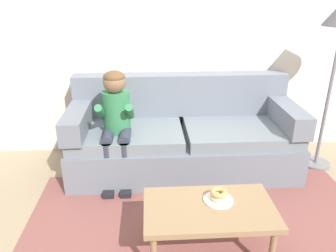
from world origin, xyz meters
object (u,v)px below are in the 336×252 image
donut (218,197)px  coffee_table (209,212)px  couch (183,138)px  person_child (116,117)px

donut → coffee_table: bearing=-138.4°
couch → coffee_table: 1.28m
donut → person_child: bearing=127.9°
person_child → donut: 1.30m
coffee_table → person_child: (-0.71, 1.07, 0.31)m
couch → person_child: size_ratio=2.08×
person_child → coffee_table: bearing=-56.4°
coffee_table → donut: size_ratio=7.53×
coffee_table → person_child: size_ratio=0.82×
couch → donut: (0.13, -1.22, 0.10)m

